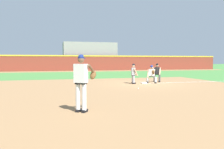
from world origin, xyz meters
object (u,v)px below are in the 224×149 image
object	(u,v)px
first_baseman	(152,73)
baserunner	(133,73)
first_base_bag	(144,83)
pitcher	(82,80)
umpire	(157,72)
baseball	(138,89)

from	to	relation	value
first_baseman	baserunner	world-z (taller)	baserunner
first_base_bag	pitcher	xyz separation A→B (m)	(-5.44, -7.68, 1.01)
pitcher	baserunner	xyz separation A→B (m)	(4.69, 7.83, -0.27)
first_base_bag	baserunner	distance (m)	1.07
first_base_bag	pitcher	bearing A→B (deg)	-125.33
first_base_bag	umpire	distance (m)	1.89
baseball	pitcher	world-z (taller)	pitcher
first_baseman	baserunner	xyz separation A→B (m)	(-1.41, 0.06, 0.06)
baseball	pitcher	distance (m)	6.27
baserunner	umpire	world-z (taller)	same
first_baseman	pitcher	bearing A→B (deg)	-128.14
baseball	pitcher	bearing A→B (deg)	-128.68
pitcher	umpire	bearing A→B (deg)	51.05
pitcher	umpire	world-z (taller)	pitcher
first_base_bag	pitcher	size ratio (longest dim) A/B	0.20
first_base_bag	baserunner	size ratio (longest dim) A/B	0.26
baseball	umpire	world-z (taller)	umpire
first_baseman	first_base_bag	bearing A→B (deg)	-172.22
baseball	baserunner	world-z (taller)	baserunner
baseball	first_baseman	bearing A→B (deg)	52.78
baseball	pitcher	size ratio (longest dim) A/B	0.04
pitcher	first_baseman	bearing A→B (deg)	51.86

